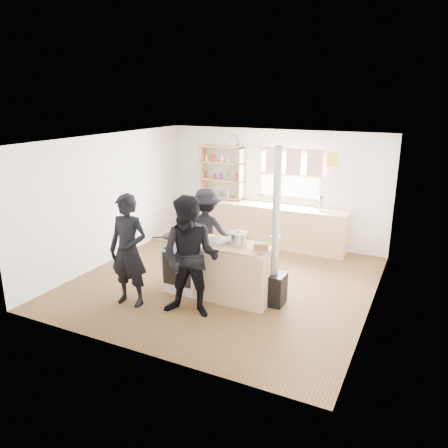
{
  "coord_description": "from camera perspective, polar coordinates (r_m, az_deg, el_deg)",
  "views": [
    {
      "loc": [
        3.17,
        -6.46,
        3.21
      ],
      "look_at": [
        0.05,
        -0.1,
        1.1
      ],
      "focal_mm": 35.0,
      "sensor_mm": 36.0,
      "label": 1
    }
  ],
  "objects": [
    {
      "name": "shelving_unit",
      "position": [
        9.97,
        -0.26,
        6.79
      ],
      "size": [
        1.0,
        0.28,
        1.2
      ],
      "color": "tan",
      "rests_on": "back_counter"
    },
    {
      "name": "ground",
      "position": [
        7.88,
        0.02,
        -7.49
      ],
      "size": [
        5.0,
        5.0,
        0.01
      ],
      "primitive_type": "cube",
      "color": "brown",
      "rests_on": "ground"
    },
    {
      "name": "cooking_island",
      "position": [
        7.18,
        -0.88,
        -5.88
      ],
      "size": [
        1.97,
        0.64,
        0.93
      ],
      "color": "white",
      "rests_on": "ground"
    },
    {
      "name": "person_far",
      "position": [
        8.05,
        -2.31,
        -0.92
      ],
      "size": [
        1.1,
        0.75,
        1.58
      ],
      "primitive_type": "imported",
      "rotation": [
        0.0,
        0.0,
        3.3
      ],
      "color": "black",
      "rests_on": "ground"
    },
    {
      "name": "flue_heater",
      "position": [
        6.87,
        6.61,
        -5.4
      ],
      "size": [
        0.35,
        0.35,
        2.5
      ],
      "color": "black",
      "rests_on": "ground"
    },
    {
      "name": "person_near_right",
      "position": [
        6.41,
        -4.4,
        -4.39
      ],
      "size": [
        1.0,
        0.84,
        1.84
      ],
      "primitive_type": "imported",
      "rotation": [
        0.0,
        0.0,
        0.18
      ],
      "color": "black",
      "rests_on": "ground"
    },
    {
      "name": "skillet_greens",
      "position": [
        7.28,
        -6.78,
        -1.55
      ],
      "size": [
        0.42,
        0.42,
        0.05
      ],
      "color": "black",
      "rests_on": "cooking_island"
    },
    {
      "name": "thermos",
      "position": [
        9.17,
        12.54,
        2.54
      ],
      "size": [
        0.1,
        0.1,
        0.29
      ],
      "primitive_type": "cylinder",
      "color": "silver",
      "rests_on": "back_counter"
    },
    {
      "name": "back_counter",
      "position": [
        9.64,
        5.84,
        -0.13
      ],
      "size": [
        3.4,
        0.55,
        0.9
      ],
      "primitive_type": "cube",
      "color": "#D7AE81",
      "rests_on": "ground"
    },
    {
      "name": "bread_board",
      "position": [
        6.62,
        4.83,
        -3.15
      ],
      "size": [
        0.33,
        0.29,
        0.12
      ],
      "color": "tan",
      "rests_on": "cooking_island"
    },
    {
      "name": "stockpot_stove",
      "position": [
        7.36,
        -3.87,
        -0.89
      ],
      "size": [
        0.21,
        0.21,
        0.17
      ],
      "color": "#BABABC",
      "rests_on": "cooking_island"
    },
    {
      "name": "roast_tray",
      "position": [
        6.95,
        -0.83,
        -2.24
      ],
      "size": [
        0.42,
        0.38,
        0.07
      ],
      "color": "silver",
      "rests_on": "cooking_island"
    },
    {
      "name": "stockpot_counter",
      "position": [
        6.87,
        1.86,
        -1.89
      ],
      "size": [
        0.31,
        0.31,
        0.23
      ],
      "color": "#B8B8BA",
      "rests_on": "cooking_island"
    },
    {
      "name": "person_near_left",
      "position": [
        6.91,
        -12.36,
        -3.42
      ],
      "size": [
        0.68,
        0.47,
        1.78
      ],
      "primitive_type": "imported",
      "rotation": [
        0.0,
        0.0,
        0.07
      ],
      "color": "black",
      "rests_on": "ground"
    }
  ]
}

